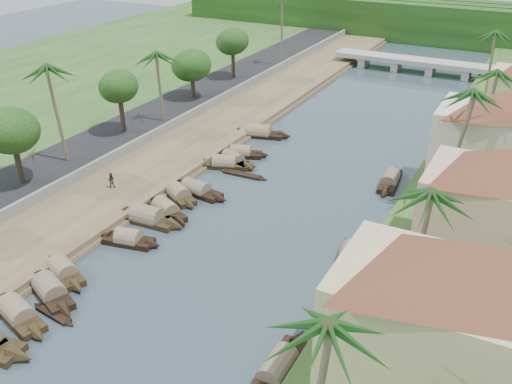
% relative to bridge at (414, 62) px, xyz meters
% --- Properties ---
extents(ground, '(220.00, 220.00, 0.00)m').
position_rel_bridge_xyz_m(ground, '(-0.00, -72.00, -1.72)').
color(ground, '#32424B').
rests_on(ground, ground).
extents(left_bank, '(10.00, 180.00, 0.80)m').
position_rel_bridge_xyz_m(left_bank, '(-16.00, -52.00, -1.32)').
color(left_bank, brown).
rests_on(left_bank, ground).
extents(right_bank, '(16.00, 180.00, 1.20)m').
position_rel_bridge_xyz_m(right_bank, '(19.00, -52.00, -1.12)').
color(right_bank, '#25441B').
rests_on(right_bank, ground).
extents(road, '(8.00, 180.00, 1.40)m').
position_rel_bridge_xyz_m(road, '(-24.50, -52.00, -1.02)').
color(road, black).
rests_on(road, ground).
extents(retaining_wall, '(0.40, 180.00, 1.10)m').
position_rel_bridge_xyz_m(retaining_wall, '(-20.20, -52.00, -0.37)').
color(retaining_wall, slate).
rests_on(retaining_wall, left_bank).
extents(treeline, '(120.00, 14.00, 8.00)m').
position_rel_bridge_xyz_m(treeline, '(-0.00, 28.00, 2.28)').
color(treeline, '#17360E').
rests_on(treeline, ground).
extents(bridge, '(28.00, 4.00, 2.40)m').
position_rel_bridge_xyz_m(bridge, '(0.00, 0.00, 0.00)').
color(bridge, '#9C9D93').
rests_on(bridge, ground).
extents(building_near, '(14.85, 14.85, 10.20)m').
position_rel_bridge_xyz_m(building_near, '(18.99, -74.00, 4.66)').
color(building_near, '#C2BA82').
rests_on(building_near, right_bank).
extents(building_mid, '(14.11, 14.11, 9.70)m').
position_rel_bridge_xyz_m(building_mid, '(19.99, -58.00, 4.41)').
color(building_mid, '#CC9F90').
rests_on(building_mid, right_bank).
extents(building_far, '(15.59, 15.59, 10.20)m').
position_rel_bridge_xyz_m(building_far, '(18.99, -44.00, 4.66)').
color(building_far, beige).
rests_on(building_far, right_bank).
extents(sampan_2, '(8.12, 3.93, 2.13)m').
position_rel_bridge_xyz_m(sampan_2, '(-9.06, -79.56, -1.31)').
color(sampan_2, black).
rests_on(sampan_2, ground).
extents(sampan_3, '(7.95, 4.76, 2.16)m').
position_rel_bridge_xyz_m(sampan_3, '(-9.01, -76.49, -1.31)').
color(sampan_3, black).
rests_on(sampan_3, ground).
extents(sampan_4, '(7.21, 4.23, 2.07)m').
position_rel_bridge_xyz_m(sampan_4, '(-10.05, -74.10, -1.31)').
color(sampan_4, black).
rests_on(sampan_4, ground).
extents(sampan_5, '(6.44, 2.67, 2.03)m').
position_rel_bridge_xyz_m(sampan_5, '(-8.37, -67.87, -1.31)').
color(sampan_5, black).
rests_on(sampan_5, ground).
extents(sampan_6, '(8.21, 2.33, 2.41)m').
position_rel_bridge_xyz_m(sampan_6, '(-9.25, -64.00, -1.30)').
color(sampan_6, black).
rests_on(sampan_6, ground).
extents(sampan_7, '(7.54, 4.62, 2.05)m').
position_rel_bridge_xyz_m(sampan_7, '(-8.68, -61.89, -1.31)').
color(sampan_7, black).
rests_on(sampan_7, ground).
extents(sampan_8, '(6.50, 4.63, 2.07)m').
position_rel_bridge_xyz_m(sampan_8, '(-9.33, -58.71, -1.31)').
color(sampan_8, black).
rests_on(sampan_8, ground).
extents(sampan_9, '(8.35, 2.69, 2.09)m').
position_rel_bridge_xyz_m(sampan_9, '(-8.40, -56.97, -1.31)').
color(sampan_9, black).
rests_on(sampan_9, ground).
extents(sampan_10, '(7.72, 3.98, 2.12)m').
position_rel_bridge_xyz_m(sampan_10, '(-9.07, -50.05, -1.31)').
color(sampan_10, black).
rests_on(sampan_10, ground).
extents(sampan_11, '(6.98, 3.82, 2.01)m').
position_rel_bridge_xyz_m(sampan_11, '(-8.92, -46.52, -1.31)').
color(sampan_11, black).
rests_on(sampan_11, ground).
extents(sampan_12, '(7.54, 3.89, 1.85)m').
position_rel_bridge_xyz_m(sampan_12, '(-8.86, -48.49, -1.32)').
color(sampan_12, black).
rests_on(sampan_12, ground).
extents(sampan_13, '(8.72, 3.93, 2.32)m').
position_rel_bridge_xyz_m(sampan_13, '(-9.98, -39.78, -1.30)').
color(sampan_13, black).
rests_on(sampan_13, ground).
extents(sampan_14, '(1.83, 8.61, 2.10)m').
position_rel_bridge_xyz_m(sampan_14, '(9.96, -75.82, -1.31)').
color(sampan_14, black).
rests_on(sampan_14, ground).
extents(sampan_15, '(2.45, 6.81, 1.85)m').
position_rel_bridge_xyz_m(sampan_15, '(9.55, -61.19, -1.32)').
color(sampan_15, black).
rests_on(sampan_15, ground).
extents(sampan_16, '(2.19, 8.20, 2.01)m').
position_rel_bridge_xyz_m(sampan_16, '(8.71, -45.55, -1.31)').
color(sampan_16, black).
rests_on(sampan_16, ground).
extents(canoe_1, '(4.61, 1.34, 0.74)m').
position_rel_bridge_xyz_m(canoe_1, '(-7.02, -78.18, -1.62)').
color(canoe_1, black).
rests_on(canoe_1, ground).
extents(canoe_2, '(6.08, 1.08, 0.88)m').
position_rel_bridge_xyz_m(canoe_2, '(-6.18, -51.02, -1.62)').
color(canoe_2, black).
rests_on(canoe_2, ground).
extents(palm_0, '(3.20, 3.20, 11.95)m').
position_rel_bridge_xyz_m(palm_0, '(15.00, -82.96, 9.63)').
color(palm_0, '#6C6048').
rests_on(palm_0, ground).
extents(palm_1, '(3.20, 3.20, 10.93)m').
position_rel_bridge_xyz_m(palm_1, '(16.00, -67.02, 8.63)').
color(palm_1, '#6C6048').
rests_on(palm_1, ground).
extents(palm_2, '(3.20, 3.20, 12.58)m').
position_rel_bridge_xyz_m(palm_2, '(15.00, -49.35, 10.24)').
color(palm_2, '#6C6048').
rests_on(palm_2, ground).
extents(palm_3, '(3.20, 3.20, 10.98)m').
position_rel_bridge_xyz_m(palm_3, '(16.00, -35.25, 8.69)').
color(palm_3, '#6C6048').
rests_on(palm_3, ground).
extents(palm_5, '(3.20, 3.20, 11.94)m').
position_rel_bridge_xyz_m(palm_5, '(-24.00, -59.07, 9.82)').
color(palm_5, '#6C6048').
rests_on(palm_5, ground).
extents(palm_6, '(3.20, 3.20, 10.27)m').
position_rel_bridge_xyz_m(palm_6, '(-22.00, -43.70, 8.20)').
color(palm_6, '#6C6048').
rests_on(palm_6, ground).
extents(palm_7, '(3.20, 3.20, 11.62)m').
position_rel_bridge_xyz_m(palm_7, '(14.00, -16.80, 9.31)').
color(palm_7, '#6C6048').
rests_on(palm_7, ground).
extents(tree_2, '(5.43, 5.43, 7.79)m').
position_rel_bridge_xyz_m(tree_2, '(-24.00, -65.29, 5.16)').
color(tree_2, '#443626').
rests_on(tree_2, ground).
extents(tree_3, '(4.60, 4.60, 7.63)m').
position_rel_bridge_xyz_m(tree_3, '(-24.00, -49.23, 5.31)').
color(tree_3, '#443626').
rests_on(tree_3, ground).
extents(tree_4, '(5.37, 5.37, 6.87)m').
position_rel_bridge_xyz_m(tree_4, '(-24.00, -33.52, 4.28)').
color(tree_4, '#443626').
rests_on(tree_4, ground).
extents(tree_5, '(4.87, 4.87, 7.75)m').
position_rel_bridge_xyz_m(tree_5, '(-24.00, -21.71, 5.32)').
color(tree_5, '#443626').
rests_on(tree_5, ground).
extents(person_far, '(0.97, 0.95, 1.58)m').
position_rel_bridge_xyz_m(person_far, '(-15.98, -61.07, -0.13)').
color(person_far, '#342E24').
rests_on(person_far, left_bank).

